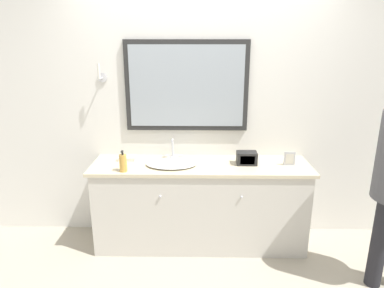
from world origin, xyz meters
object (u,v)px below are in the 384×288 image
at_px(soap_bottle, 123,163).
at_px(picture_frame, 289,159).
at_px(appliance_box, 247,158).
at_px(sink_basin, 171,163).

bearing_deg(soap_bottle, picture_frame, 6.87).
xyz_separation_m(soap_bottle, picture_frame, (1.52, 0.18, -0.02)).
xyz_separation_m(soap_bottle, appliance_box, (1.13, 0.21, -0.02)).
height_order(appliance_box, picture_frame, picture_frame).
bearing_deg(picture_frame, sink_basin, -179.48).
distance_m(soap_bottle, picture_frame, 1.53).
xyz_separation_m(appliance_box, picture_frame, (0.40, -0.02, 0.00)).
bearing_deg(picture_frame, soap_bottle, -173.13).
relative_size(soap_bottle, appliance_box, 1.05).
relative_size(sink_basin, picture_frame, 3.66).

